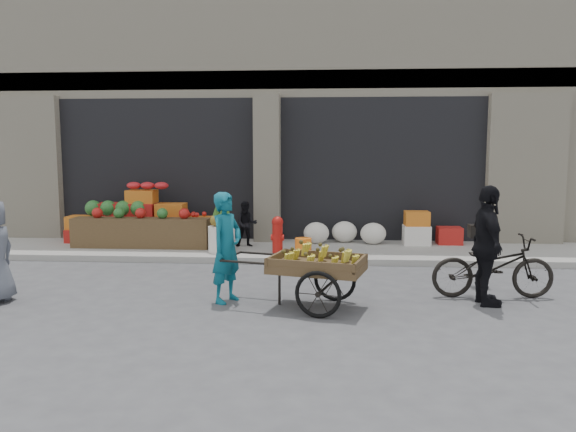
# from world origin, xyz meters

# --- Properties ---
(ground) EXTENTS (80.00, 80.00, 0.00)m
(ground) POSITION_xyz_m (0.00, 0.00, 0.00)
(ground) COLOR #424244
(ground) RESTS_ON ground
(sidewalk) EXTENTS (18.00, 2.20, 0.12)m
(sidewalk) POSITION_xyz_m (0.00, 4.10, 0.06)
(sidewalk) COLOR gray
(sidewalk) RESTS_ON ground
(building) EXTENTS (14.00, 6.45, 7.00)m
(building) POSITION_xyz_m (0.00, 8.03, 3.37)
(building) COLOR beige
(building) RESTS_ON ground
(fruit_display) EXTENTS (3.10, 1.12, 1.24)m
(fruit_display) POSITION_xyz_m (-2.48, 4.38, 0.67)
(fruit_display) COLOR #B11C18
(fruit_display) RESTS_ON sidewalk
(pineapple_bin) EXTENTS (0.52, 0.52, 0.50)m
(pineapple_bin) POSITION_xyz_m (-0.75, 3.60, 0.37)
(pineapple_bin) COLOR silver
(pineapple_bin) RESTS_ON sidewalk
(fire_hydrant) EXTENTS (0.22, 0.22, 0.71)m
(fire_hydrant) POSITION_xyz_m (0.35, 3.55, 0.50)
(fire_hydrant) COLOR #A5140F
(fire_hydrant) RESTS_ON sidewalk
(orange_bucket) EXTENTS (0.32, 0.32, 0.30)m
(orange_bucket) POSITION_xyz_m (0.85, 3.50, 0.27)
(orange_bucket) COLOR orange
(orange_bucket) RESTS_ON sidewalk
(right_bay_goods) EXTENTS (3.35, 0.60, 0.70)m
(right_bay_goods) POSITION_xyz_m (2.61, 4.70, 0.41)
(right_bay_goods) COLOR silver
(right_bay_goods) RESTS_ON sidewalk
(seated_person) EXTENTS (0.51, 0.43, 0.93)m
(seated_person) POSITION_xyz_m (-0.35, 4.20, 0.58)
(seated_person) COLOR black
(seated_person) RESTS_ON sidewalk
(banana_cart) EXTENTS (2.20, 1.31, 0.86)m
(banana_cart) POSITION_xyz_m (1.14, 0.24, 0.63)
(banana_cart) COLOR brown
(banana_cart) RESTS_ON ground
(vendor_woman) EXTENTS (0.58, 0.67, 1.53)m
(vendor_woman) POSITION_xyz_m (-0.08, 0.47, 0.77)
(vendor_woman) COLOR #0E596C
(vendor_woman) RESTS_ON ground
(bicycle) EXTENTS (1.73, 0.66, 0.90)m
(bicycle) POSITION_xyz_m (3.67, 0.96, 0.45)
(bicycle) COLOR black
(bicycle) RESTS_ON ground
(cyclist) EXTENTS (0.43, 0.97, 1.64)m
(cyclist) POSITION_xyz_m (3.47, 0.56, 0.82)
(cyclist) COLOR black
(cyclist) RESTS_ON ground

